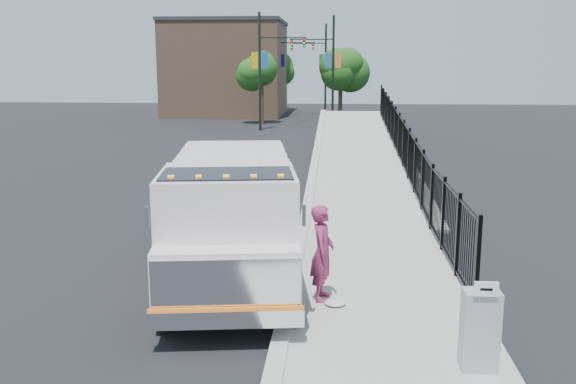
{
  "coord_description": "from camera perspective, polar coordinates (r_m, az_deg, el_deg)",
  "views": [
    {
      "loc": [
        0.9,
        -13.66,
        4.73
      ],
      "look_at": [
        -0.3,
        2.0,
        1.52
      ],
      "focal_mm": 40.0,
      "sensor_mm": 36.0,
      "label": 1
    }
  ],
  "objects": [
    {
      "name": "ground",
      "position": [
        14.48,
        0.59,
        -7.52
      ],
      "size": [
        120.0,
        120.0,
        0.0
      ],
      "primitive_type": "plane",
      "color": "black",
      "rests_on": "ground"
    },
    {
      "name": "light_pole_2",
      "position": [
        56.36,
        -0.6,
        11.16
      ],
      "size": [
        3.77,
        0.22,
        8.0
      ],
      "color": "black",
      "rests_on": "ground"
    },
    {
      "name": "curb",
      "position": [
        12.58,
        -0.02,
        -10.14
      ],
      "size": [
        0.3,
        12.0,
        0.16
      ],
      "primitive_type": "cube",
      "color": "#ADAAA3",
      "rests_on": "ground"
    },
    {
      "name": "tree_2",
      "position": [
        63.74,
        -0.81,
        10.84
      ],
      "size": [
        2.83,
        2.83,
        5.42
      ],
      "color": "#382314",
      "rests_on": "ground"
    },
    {
      "name": "arrow_sign",
      "position": [
        9.86,
        17.2,
        -8.24
      ],
      "size": [
        0.35,
        0.04,
        0.22
      ],
      "primitive_type": "cube",
      "color": "white",
      "rests_on": "utility_cabinet"
    },
    {
      "name": "tree_1",
      "position": [
        52.23,
        4.71,
        10.65
      ],
      "size": [
        2.87,
        2.87,
        5.44
      ],
      "color": "#382314",
      "rests_on": "ground"
    },
    {
      "name": "light_pole_3",
      "position": [
        58.42,
        3.06,
        11.16
      ],
      "size": [
        3.78,
        0.22,
        8.0
      ],
      "color": "black",
      "rests_on": "ground"
    },
    {
      "name": "tree_0",
      "position": [
        49.2,
        -2.4,
        10.61
      ],
      "size": [
        2.61,
        2.61,
        5.31
      ],
      "color": "#382314",
      "rests_on": "ground"
    },
    {
      "name": "sidewalk",
      "position": [
        12.6,
        8.88,
        -10.35
      ],
      "size": [
        3.55,
        12.0,
        0.12
      ],
      "primitive_type": "cube",
      "color": "#9E998E",
      "rests_on": "ground"
    },
    {
      "name": "utility_cabinet",
      "position": [
        10.32,
        16.69,
        -11.68
      ],
      "size": [
        0.55,
        0.4,
        1.25
      ],
      "primitive_type": "cube",
      "color": "gray",
      "rests_on": "sidewalk"
    },
    {
      "name": "truck",
      "position": [
        14.16,
        -5.06,
        -1.43
      ],
      "size": [
        3.66,
        8.38,
        2.78
      ],
      "rotation": [
        0.0,
        0.0,
        0.14
      ],
      "color": "black",
      "rests_on": "ground"
    },
    {
      "name": "building",
      "position": [
        58.51,
        -5.45,
        10.77
      ],
      "size": [
        10.0,
        10.0,
        8.0
      ],
      "primitive_type": "cube",
      "color": "#8C664C",
      "rests_on": "ground"
    },
    {
      "name": "light_pole_1",
      "position": [
        47.96,
        3.66,
        11.08
      ],
      "size": [
        3.78,
        0.22,
        8.0
      ],
      "color": "black",
      "rests_on": "ground"
    },
    {
      "name": "iron_fence",
      "position": [
        26.08,
        10.18,
        2.91
      ],
      "size": [
        0.1,
        28.0,
        1.8
      ],
      "primitive_type": "cube",
      "color": "black",
      "rests_on": "ground"
    },
    {
      "name": "debris",
      "position": [
        12.56,
        4.21,
        -9.76
      ],
      "size": [
        0.42,
        0.42,
        0.1
      ],
      "primitive_type": "ellipsoid",
      "color": "silver",
      "rests_on": "sidewalk"
    },
    {
      "name": "worker",
      "position": [
        12.56,
        3.07,
        -5.41
      ],
      "size": [
        0.51,
        0.73,
        1.9
      ],
      "primitive_type": "imported",
      "rotation": [
        0.0,
        0.0,
        1.49
      ],
      "color": "#8C284F",
      "rests_on": "sidewalk"
    },
    {
      "name": "ramp",
      "position": [
        30.06,
        6.67,
        2.41
      ],
      "size": [
        3.95,
        24.06,
        3.19
      ],
      "primitive_type": "cube",
      "rotation": [
        0.06,
        0.0,
        0.0
      ],
      "color": "#9E998E",
      "rests_on": "ground"
    },
    {
      "name": "light_pole_0",
      "position": [
        44.73,
        -2.13,
        11.06
      ],
      "size": [
        3.77,
        0.22,
        8.0
      ],
      "color": "black",
      "rests_on": "ground"
    }
  ]
}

